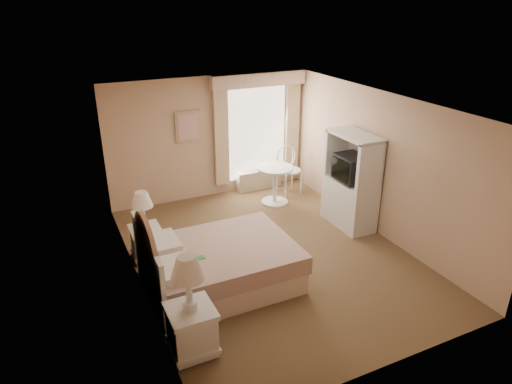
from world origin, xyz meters
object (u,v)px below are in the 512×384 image
bed (214,265)px  cafe_chair (288,166)px  round_table (275,179)px  nightstand_far (145,234)px  nightstand_near (191,318)px  armoire (351,188)px

bed → cafe_chair: size_ratio=2.10×
round_table → cafe_chair: (0.51, 0.40, 0.07)m
bed → nightstand_far: 1.40m
bed → nightstand_near: size_ratio=1.62×
nightstand_far → cafe_chair: nightstand_far is taller
cafe_chair → nightstand_far: bearing=-158.5°
nightstand_far → cafe_chair: (3.37, 1.41, 0.15)m
nightstand_far → armoire: (3.65, -0.42, 0.29)m
cafe_chair → nightstand_near: bearing=-133.0°
nightstand_near → cafe_chair: size_ratio=1.30×
nightstand_near → nightstand_far: size_ratio=1.14×
bed → nightstand_near: bed is taller
cafe_chair → bed: bearing=-136.7°
round_table → cafe_chair: cafe_chair is taller
bed → cafe_chair: bearing=44.5°
bed → round_table: bearing=45.9°
round_table → cafe_chair: bearing=37.7°
bed → nightstand_far: bed is taller
nightstand_near → nightstand_far: nightstand_near is taller
armoire → cafe_chair: bearing=98.6°
bed → armoire: bearing=14.9°
nightstand_near → round_table: (2.86, 3.38, 0.02)m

